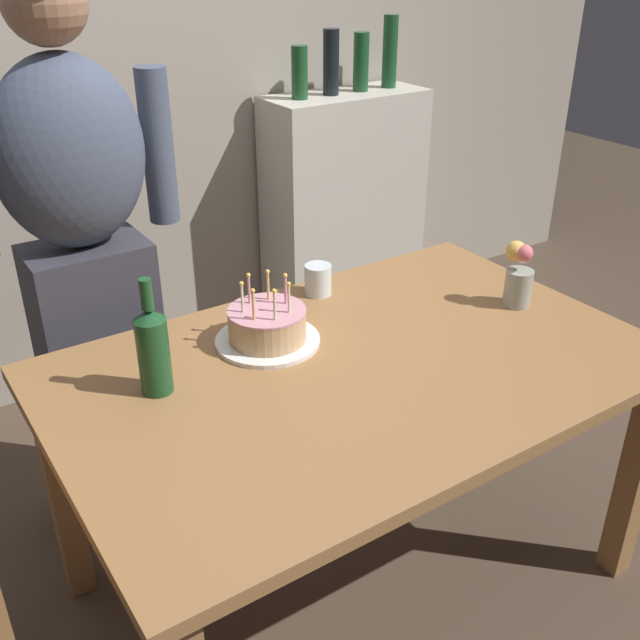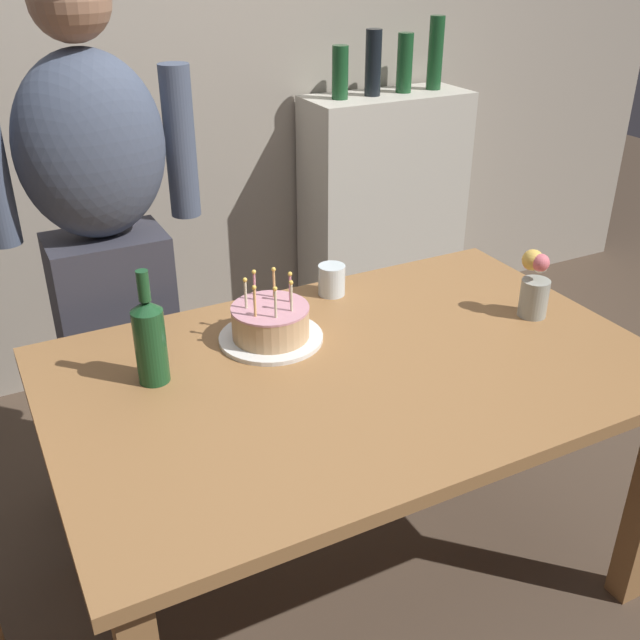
# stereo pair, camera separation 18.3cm
# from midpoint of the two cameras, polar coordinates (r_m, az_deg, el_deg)

# --- Properties ---
(ground_plane) EXTENTS (10.00, 10.00, 0.00)m
(ground_plane) POSITION_cam_midpoint_polar(r_m,az_deg,el_deg) (2.31, 0.02, -19.30)
(ground_plane) COLOR #47382B
(back_wall) EXTENTS (5.20, 0.10, 2.60)m
(back_wall) POSITION_cam_midpoint_polar(r_m,az_deg,el_deg) (3.01, -17.59, 19.13)
(back_wall) COLOR #9E9384
(back_wall) RESTS_ON ground_plane
(dining_table) EXTENTS (1.50, 0.96, 0.74)m
(dining_table) POSITION_cam_midpoint_polar(r_m,az_deg,el_deg) (1.89, 0.02, -5.95)
(dining_table) COLOR olive
(dining_table) RESTS_ON ground_plane
(birthday_cake) EXTENTS (0.28, 0.28, 0.18)m
(birthday_cake) POSITION_cam_midpoint_polar(r_m,az_deg,el_deg) (1.92, -6.86, -0.64)
(birthday_cake) COLOR white
(birthday_cake) RESTS_ON dining_table
(water_glass_near) EXTENTS (0.08, 0.08, 0.09)m
(water_glass_near) POSITION_cam_midpoint_polar(r_m,az_deg,el_deg) (2.17, -2.56, 3.10)
(water_glass_near) COLOR silver
(water_glass_near) RESTS_ON dining_table
(wine_bottle) EXTENTS (0.08, 0.08, 0.29)m
(wine_bottle) POSITION_cam_midpoint_polar(r_m,az_deg,el_deg) (1.74, -15.82, -2.22)
(wine_bottle) COLOR #194723
(wine_bottle) RESTS_ON dining_table
(flower_vase) EXTENTS (0.08, 0.09, 0.19)m
(flower_vase) POSITION_cam_midpoint_polar(r_m,az_deg,el_deg) (2.14, 12.84, 3.48)
(flower_vase) COLOR #999E93
(flower_vase) RESTS_ON dining_table
(person_man_bearded) EXTENTS (0.61, 0.27, 1.66)m
(person_man_bearded) POSITION_cam_midpoint_polar(r_m,az_deg,el_deg) (2.22, -20.03, 4.33)
(person_man_bearded) COLOR #33333D
(person_man_bearded) RESTS_ON ground_plane
(shelf_cabinet) EXTENTS (0.72, 0.30, 1.39)m
(shelf_cabinet) POSITION_cam_midpoint_polar(r_m,az_deg,el_deg) (3.38, 0.30, 8.25)
(shelf_cabinet) COLOR beige
(shelf_cabinet) RESTS_ON ground_plane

